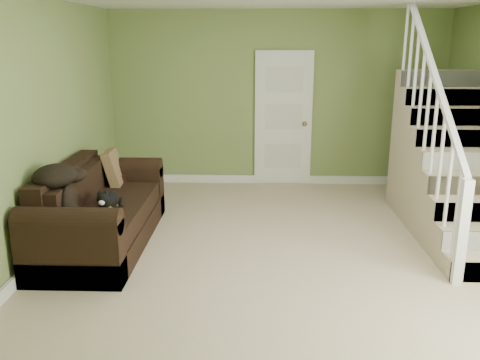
# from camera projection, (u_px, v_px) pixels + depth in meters

# --- Properties ---
(floor) EXTENTS (5.00, 5.50, 0.01)m
(floor) POSITION_uv_depth(u_px,v_px,m) (284.00, 254.00, 5.34)
(floor) COLOR tan
(floor) RESTS_ON ground
(wall_back) EXTENTS (5.00, 0.04, 2.60)m
(wall_back) POSITION_uv_depth(u_px,v_px,m) (277.00, 99.00, 7.64)
(wall_back) COLOR olive
(wall_back) RESTS_ON floor
(wall_front) EXTENTS (5.00, 0.04, 2.60)m
(wall_front) POSITION_uv_depth(u_px,v_px,m) (321.00, 237.00, 2.34)
(wall_front) COLOR olive
(wall_front) RESTS_ON floor
(wall_left) EXTENTS (0.04, 5.50, 2.60)m
(wall_left) POSITION_uv_depth(u_px,v_px,m) (37.00, 130.00, 5.07)
(wall_left) COLOR olive
(wall_left) RESTS_ON floor
(baseboard_back) EXTENTS (5.00, 0.04, 0.12)m
(baseboard_back) POSITION_uv_depth(u_px,v_px,m) (275.00, 179.00, 7.94)
(baseboard_back) COLOR white
(baseboard_back) RESTS_ON floor
(baseboard_left) EXTENTS (0.04, 5.50, 0.12)m
(baseboard_left) POSITION_uv_depth(u_px,v_px,m) (52.00, 245.00, 5.40)
(baseboard_left) COLOR white
(baseboard_left) RESTS_ON floor
(door) EXTENTS (0.86, 0.12, 2.02)m
(door) POSITION_uv_depth(u_px,v_px,m) (283.00, 119.00, 7.67)
(door) COLOR white
(door) RESTS_ON floor
(staircase) EXTENTS (1.00, 2.51, 2.82)m
(staircase) POSITION_uv_depth(u_px,v_px,m) (449.00, 173.00, 6.03)
(staircase) COLOR tan
(staircase) RESTS_ON floor
(sofa) EXTENTS (0.95, 2.20, 0.87)m
(sofa) POSITION_uv_depth(u_px,v_px,m) (98.00, 215.00, 5.52)
(sofa) COLOR black
(sofa) RESTS_ON floor
(side_table) EXTENTS (0.46, 0.46, 0.79)m
(side_table) POSITION_uv_depth(u_px,v_px,m) (113.00, 191.00, 6.54)
(side_table) COLOR black
(side_table) RESTS_ON floor
(cat) EXTENTS (0.24, 0.52, 0.25)m
(cat) POSITION_uv_depth(u_px,v_px,m) (108.00, 200.00, 5.25)
(cat) COLOR black
(cat) RESTS_ON sofa
(banana) EXTENTS (0.19, 0.21, 0.06)m
(banana) POSITION_uv_depth(u_px,v_px,m) (110.00, 209.00, 5.18)
(banana) COLOR yellow
(banana) RESTS_ON sofa
(throw_pillow) EXTENTS (0.25, 0.45, 0.45)m
(throw_pillow) POSITION_uv_depth(u_px,v_px,m) (114.00, 168.00, 6.18)
(throw_pillow) COLOR #533721
(throw_pillow) RESTS_ON sofa
(throw_blanket) EXTENTS (0.55, 0.63, 0.22)m
(throw_blanket) POSITION_uv_depth(u_px,v_px,m) (55.00, 176.00, 4.91)
(throw_blanket) COLOR black
(throw_blanket) RESTS_ON sofa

